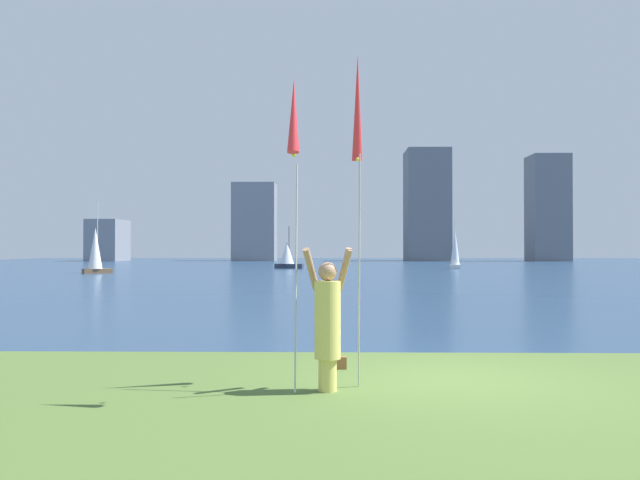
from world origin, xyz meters
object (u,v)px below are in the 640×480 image
person (328,320)px  sailboat_1 (287,254)px  bag (337,363)px  sailboat_4 (455,250)px  kite_flag_right (358,115)px  kite_flag_left (294,126)px  sailboat_2 (96,251)px

person → sailboat_1: size_ratio=0.48×
person → bag: (0.15, 1.62, -0.87)m
sailboat_4 → sailboat_1: bearing=179.3°
person → kite_flag_right: (0.44, 0.60, 2.96)m
person → kite_flag_left: 2.68m
kite_flag_left → sailboat_2: size_ratio=0.73×
kite_flag_right → sailboat_1: 53.45m
person → kite_flag_left: (-0.44, -0.49, 2.59)m
person → sailboat_1: bearing=96.9°
person → kite_flag_left: bearing=-129.5°
bag → sailboat_1: (-4.47, 52.16, 1.27)m
bag → sailboat_2: sailboat_2 is taller
sailboat_1 → sailboat_4: bearing=-0.7°
person → sailboat_4: bearing=79.6°
kite_flag_left → bag: 4.10m
kite_flag_left → sailboat_1: kite_flag_left is taller
kite_flag_right → sailboat_4: 54.27m
bag → sailboat_2: (-18.72, 39.46, 1.63)m
kite_flag_right → sailboat_4: sailboat_4 is taller
bag → kite_flag_right: bearing=-73.9°
bag → sailboat_2: 43.70m
person → kite_flag_left: kite_flag_left is taller
sailboat_1 → kite_flag_right: bearing=-84.9°
person → kite_flag_right: kite_flag_right is taller
kite_flag_left → kite_flag_right: size_ratio=0.87×
person → sailboat_2: size_ratio=0.34×
kite_flag_left → sailboat_4: 55.51m
bag → sailboat_4: bearing=77.1°
sailboat_2 → sailboat_4: sailboat_2 is taller
kite_flag_left → sailboat_1: (-3.89, 54.27, -2.20)m
person → sailboat_4: 54.91m
kite_flag_right → sailboat_2: 44.77m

